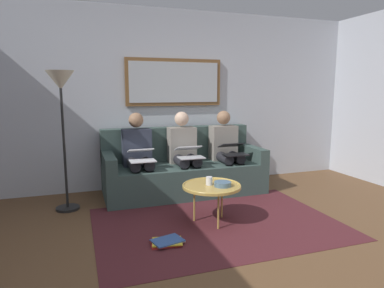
{
  "coord_description": "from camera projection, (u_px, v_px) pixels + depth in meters",
  "views": [
    {
      "loc": [
        1.39,
        2.4,
        1.44
      ],
      "look_at": [
        0.0,
        -1.7,
        0.75
      ],
      "focal_mm": 31.84,
      "sensor_mm": 36.0,
      "label": 1
    }
  ],
  "objects": [
    {
      "name": "person_right",
      "position": [
        138.0,
        153.0,
        4.53
      ],
      "size": [
        0.38,
        0.58,
        1.14
      ],
      "color": "#2D3342",
      "rests_on": "couch"
    },
    {
      "name": "ground_plane",
      "position": [
        256.0,
        265.0,
        2.92
      ],
      "size": [
        6.0,
        5.2,
        0.1
      ],
      "primitive_type": "cube",
      "color": "brown"
    },
    {
      "name": "person_left",
      "position": [
        226.0,
        148.0,
        4.94
      ],
      "size": [
        0.38,
        0.58,
        1.14
      ],
      "color": "gray",
      "rests_on": "couch"
    },
    {
      "name": "standing_lamp",
      "position": [
        61.0,
        96.0,
        3.93
      ],
      "size": [
        0.32,
        0.32,
        1.66
      ],
      "color": "black",
      "rests_on": "ground_plane"
    },
    {
      "name": "person_middle",
      "position": [
        184.0,
        150.0,
        4.73
      ],
      "size": [
        0.38,
        0.58,
        1.14
      ],
      "color": "gray",
      "rests_on": "couch"
    },
    {
      "name": "couch",
      "position": [
        183.0,
        170.0,
        4.84
      ],
      "size": [
        2.2,
        0.9,
        0.9
      ],
      "color": "#384C47",
      "rests_on": "ground_plane"
    },
    {
      "name": "laptop_silver",
      "position": [
        189.0,
        152.0,
        4.5
      ],
      "size": [
        0.33,
        0.34,
        0.15
      ],
      "color": "silver"
    },
    {
      "name": "framed_mirror",
      "position": [
        174.0,
        82.0,
        5.01
      ],
      "size": [
        1.45,
        0.05,
        0.69
      ],
      "color": "brown"
    },
    {
      "name": "bowl",
      "position": [
        223.0,
        184.0,
        3.63
      ],
      "size": [
        0.18,
        0.18,
        0.05
      ],
      "primitive_type": "cylinder",
      "color": "slate",
      "rests_on": "coffee_table"
    },
    {
      "name": "coffee_table",
      "position": [
        212.0,
        186.0,
        3.67
      ],
      "size": [
        0.64,
        0.64,
        0.43
      ],
      "color": "tan",
      "rests_on": "ground_plane"
    },
    {
      "name": "laptop_black",
      "position": [
        233.0,
        149.0,
        4.71
      ],
      "size": [
        0.33,
        0.36,
        0.16
      ],
      "color": "black"
    },
    {
      "name": "magazine_stack",
      "position": [
        167.0,
        241.0,
        3.21
      ],
      "size": [
        0.33,
        0.29,
        0.04
      ],
      "color": "red",
      "rests_on": "ground_plane"
    },
    {
      "name": "cup",
      "position": [
        209.0,
        181.0,
        3.68
      ],
      "size": [
        0.07,
        0.07,
        0.09
      ],
      "primitive_type": "cylinder",
      "color": "silver",
      "rests_on": "coffee_table"
    },
    {
      "name": "area_rug",
      "position": [
        217.0,
        223.0,
        3.71
      ],
      "size": [
        2.6,
        1.8,
        0.01
      ],
      "primitive_type": "cube",
      "color": "#4C1E23",
      "rests_on": "ground_plane"
    },
    {
      "name": "laptop_white",
      "position": [
        141.0,
        155.0,
        4.3
      ],
      "size": [
        0.32,
        0.35,
        0.15
      ],
      "color": "white"
    },
    {
      "name": "wall_rear",
      "position": [
        173.0,
        99.0,
        5.14
      ],
      "size": [
        6.0,
        0.12,
        2.6
      ],
      "primitive_type": "cube",
      "color": "#B7BCC6",
      "rests_on": "ground_plane"
    }
  ]
}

